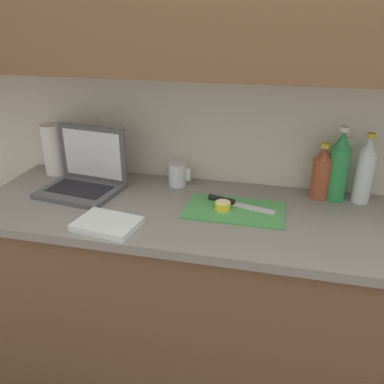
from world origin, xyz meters
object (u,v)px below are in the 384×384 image
object	(u,v)px
bottle_water_clear	(321,174)
cutting_board	(234,210)
bottle_green_soda	(365,171)
knife	(230,201)
paper_towel_roll	(54,149)
laptop	(85,176)
lemon_half_cut	(223,206)
bottle_oil_tall	(339,167)
measuring_cup	(177,174)

from	to	relation	value
bottle_water_clear	cutting_board	bearing A→B (deg)	-147.45
bottle_green_soda	bottle_water_clear	size ratio (longest dim) A/B	1.22
knife	paper_towel_roll	world-z (taller)	paper_towel_roll
laptop	lemon_half_cut	size ratio (longest dim) A/B	5.68
bottle_oil_tall	measuring_cup	xyz separation A→B (m)	(-0.67, -0.01, -0.09)
lemon_half_cut	bottle_water_clear	xyz separation A→B (m)	(0.37, 0.22, 0.08)
laptop	cutting_board	bearing A→B (deg)	2.56
measuring_cup	paper_towel_roll	bearing A→B (deg)	179.03
measuring_cup	paper_towel_roll	size ratio (longest dim) A/B	0.43
cutting_board	lemon_half_cut	world-z (taller)	lemon_half_cut
knife	bottle_green_soda	xyz separation A→B (m)	(0.51, 0.16, 0.11)
paper_towel_roll	bottle_oil_tall	bearing A→B (deg)	-0.03
laptop	bottle_oil_tall	bearing A→B (deg)	15.87
lemon_half_cut	bottle_green_soda	world-z (taller)	bottle_green_soda
knife	bottle_oil_tall	distance (m)	0.46
laptop	bottle_oil_tall	distance (m)	1.05
laptop	cutting_board	xyz separation A→B (m)	(0.66, -0.06, -0.06)
laptop	measuring_cup	xyz separation A→B (m)	(0.37, 0.13, -0.01)
laptop	measuring_cup	size ratio (longest dim) A/B	3.48
bottle_green_soda	bottle_oil_tall	distance (m)	0.10
lemon_half_cut	bottle_oil_tall	xyz separation A→B (m)	(0.43, 0.22, 0.12)
cutting_board	bottle_oil_tall	bearing A→B (deg)	28.20
laptop	lemon_half_cut	distance (m)	0.62
laptop	paper_towel_roll	world-z (taller)	laptop
measuring_cup	lemon_half_cut	bearing A→B (deg)	-41.50
knife	bottle_water_clear	world-z (taller)	bottle_water_clear
lemon_half_cut	knife	bearing A→B (deg)	72.59
bottle_green_soda	paper_towel_roll	world-z (taller)	bottle_green_soda
knife	lemon_half_cut	world-z (taller)	lemon_half_cut
knife	measuring_cup	xyz separation A→B (m)	(-0.26, 0.15, 0.03)
bottle_green_soda	bottle_oil_tall	xyz separation A→B (m)	(-0.10, 0.00, 0.01)
laptop	knife	bearing A→B (deg)	6.55
knife	lemon_half_cut	size ratio (longest dim) A/B	4.46
cutting_board	lemon_half_cut	bearing A→B (deg)	-163.32
laptop	bottle_water_clear	distance (m)	0.99
paper_towel_roll	laptop	bearing A→B (deg)	-32.61
bottle_green_soda	paper_towel_roll	bearing A→B (deg)	179.97
bottle_water_clear	paper_towel_roll	distance (m)	1.20
laptop	measuring_cup	world-z (taller)	laptop
measuring_cup	bottle_oil_tall	bearing A→B (deg)	0.82
lemon_half_cut	measuring_cup	world-z (taller)	measuring_cup
bottle_oil_tall	bottle_water_clear	xyz separation A→B (m)	(-0.06, 0.00, -0.03)
cutting_board	knife	distance (m)	0.05
cutting_board	bottle_green_soda	world-z (taller)	bottle_green_soda
bottle_oil_tall	laptop	bearing A→B (deg)	-172.16
lemon_half_cut	paper_towel_roll	distance (m)	0.87
lemon_half_cut	laptop	bearing A→B (deg)	172.90
bottle_green_soda	bottle_oil_tall	world-z (taller)	bottle_oil_tall
laptop	measuring_cup	distance (m)	0.40
lemon_half_cut	paper_towel_roll	size ratio (longest dim) A/B	0.26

